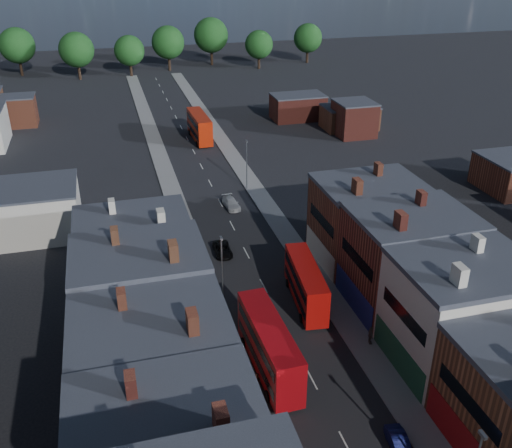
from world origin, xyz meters
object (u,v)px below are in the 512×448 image
car_2 (223,249)px  ped_3 (371,335)px  bus_2 (199,126)px  bus_1 (306,283)px  car_3 (231,203)px  ped_1 (256,382)px  bus_0 (269,346)px  car_1 (399,444)px

car_2 → ped_3: size_ratio=2.31×
bus_2 → ped_3: 67.71m
car_2 → bus_1: bearing=-61.8°
car_2 → ped_3: (10.21, -21.51, 0.47)m
car_2 → car_3: (4.18, 13.33, 0.06)m
ped_1 → ped_3: 13.01m
car_3 → bus_1: bearing=-89.2°
bus_0 → car_2: (0.45, 22.45, -2.14)m
car_2 → car_3: 13.97m
bus_1 → car_1: 21.13m
bus_0 → car_3: bearing=80.9°
bus_0 → car_1: (7.21, -11.60, -2.14)m
bus_0 → car_1: bus_0 is taller
bus_1 → ped_3: bearing=-60.1°
car_3 → ped_1: bearing=-103.9°
car_3 → car_2: bearing=-111.6°
ped_1 → car_1: bearing=150.3°
ped_1 → bus_2: bearing=-80.7°
bus_1 → ped_1: bearing=-120.4°
car_1 → car_2: car_1 is taller
bus_1 → ped_3: size_ratio=5.62×
bus_2 → bus_0: bearing=-96.4°
car_1 → ped_3: size_ratio=1.96×
car_2 → bus_2: bearing=85.2°
bus_1 → car_1: (0.30, -21.04, -1.87)m
car_2 → car_3: car_3 is taller
car_2 → ped_1: (-2.34, -24.92, 0.45)m
bus_0 → car_1: bearing=-59.9°
bus_0 → car_1: 13.83m
bus_1 → car_2: bus_1 is taller
ped_3 → car_1: bearing=172.6°
ped_3 → ped_1: bearing=113.2°
bus_1 → car_2: bearing=122.5°
car_1 → car_2: (-6.76, 34.05, -0.00)m
bus_0 → ped_3: 10.83m
bus_2 → car_2: (-5.34, -46.00, -2.18)m
car_1 → bus_2: bearing=98.5°
car_3 → ped_3: 35.37m
bus_0 → car_1: size_ratio=3.15×
bus_2 → ped_3: bus_2 is taller
bus_1 → car_3: (-2.28, 26.34, -1.81)m
bus_2 → ped_1: bus_2 is taller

